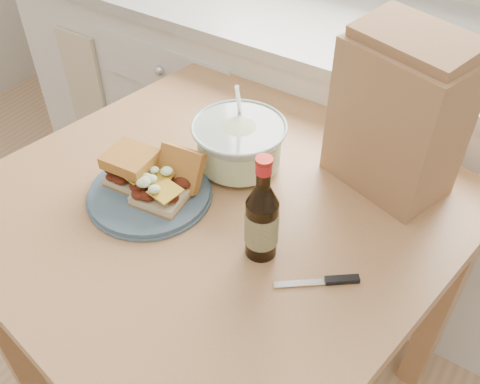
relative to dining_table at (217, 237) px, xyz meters
The scene contains 9 objects.
cabinet_run 0.81m from the dining_table, 94.16° to the left, with size 2.50×0.64×0.94m.
dining_table is the anchor object (origin of this frame).
plate 0.20m from the dining_table, 152.31° to the right, with size 0.27×0.27×0.02m, color #486175.
sandwich_left 0.26m from the dining_table, 161.37° to the right, with size 0.11×0.10×0.08m.
sandwich_right 0.20m from the dining_table, 149.95° to the right, with size 0.12×0.16×0.09m.
coleslaw_bowl 0.22m from the dining_table, 100.83° to the left, with size 0.22×0.22×0.22m.
beer_bottle 0.28m from the dining_table, 23.93° to the right, with size 0.07×0.07×0.24m.
knife 0.35m from the dining_table, 11.67° to the right, with size 0.14×0.11×0.01m.
paper_bag 0.49m from the dining_table, 44.19° to the left, with size 0.26×0.17×0.34m, color #A2764E.
Camera 1 is at (0.58, 0.22, 1.64)m, focal length 40.00 mm.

